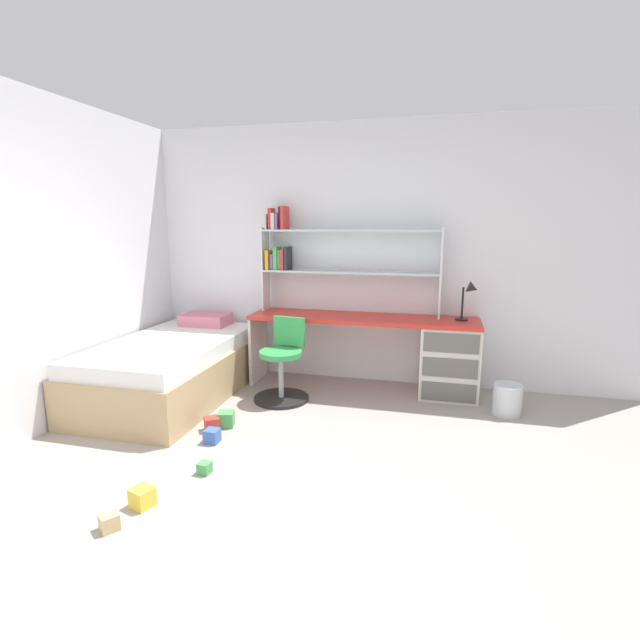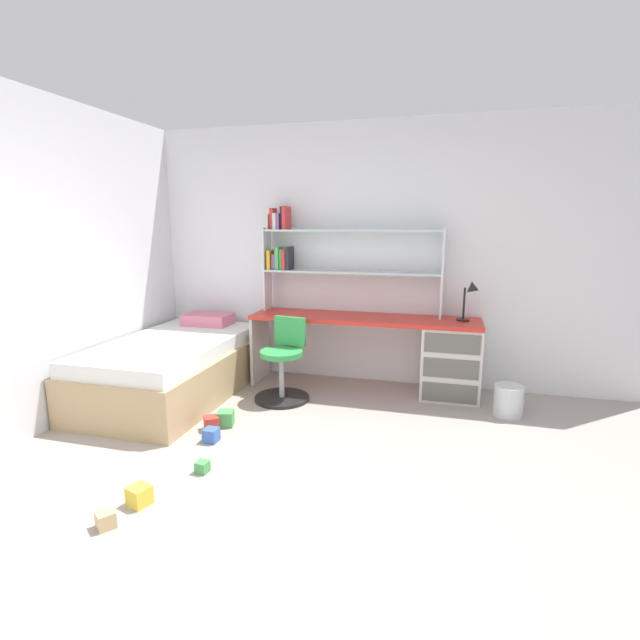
{
  "view_description": "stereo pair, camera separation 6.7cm",
  "coord_description": "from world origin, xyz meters",
  "px_view_note": "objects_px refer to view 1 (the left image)",
  "views": [
    {
      "loc": [
        0.74,
        -2.03,
        1.64
      ],
      "look_at": [
        -0.22,
        1.77,
        0.84
      ],
      "focal_mm": 26.27,
      "sensor_mm": 36.0,
      "label": 1
    },
    {
      "loc": [
        0.81,
        -2.01,
        1.64
      ],
      "look_at": [
        -0.22,
        1.77,
        0.84
      ],
      "focal_mm": 26.27,
      "sensor_mm": 36.0,
      "label": 2
    }
  ],
  "objects_px": {
    "toy_block_green_2": "(205,468)",
    "toy_block_yellow_3": "(142,497)",
    "desk": "(424,352)",
    "bed_platform": "(173,368)",
    "toy_block_red_1": "(212,424)",
    "swivel_chair": "(282,368)",
    "desk_lamp": "(470,295)",
    "toy_block_green_5": "(226,419)",
    "toy_block_blue_4": "(212,436)",
    "toy_block_natural_0": "(109,522)",
    "waste_bin": "(507,399)",
    "bookshelf_hutch": "(323,252)"
  },
  "relations": [
    {
      "from": "toy_block_natural_0",
      "to": "toy_block_green_5",
      "type": "xyz_separation_m",
      "value": [
        0.03,
        1.39,
        0.02
      ]
    },
    {
      "from": "bookshelf_hutch",
      "to": "toy_block_blue_4",
      "type": "height_order",
      "value": "bookshelf_hutch"
    },
    {
      "from": "desk",
      "to": "toy_block_blue_4",
      "type": "height_order",
      "value": "desk"
    },
    {
      "from": "desk",
      "to": "swivel_chair",
      "type": "relative_size",
      "value": 2.92
    },
    {
      "from": "desk",
      "to": "desk_lamp",
      "type": "relative_size",
      "value": 5.88
    },
    {
      "from": "toy_block_green_5",
      "to": "bed_platform",
      "type": "bearing_deg",
      "value": 146.97
    },
    {
      "from": "bookshelf_hutch",
      "to": "toy_block_green_5",
      "type": "height_order",
      "value": "bookshelf_hutch"
    },
    {
      "from": "bed_platform",
      "to": "toy_block_blue_4",
      "type": "height_order",
      "value": "bed_platform"
    },
    {
      "from": "toy_block_red_1",
      "to": "toy_block_yellow_3",
      "type": "distance_m",
      "value": 1.06
    },
    {
      "from": "toy_block_natural_0",
      "to": "bed_platform",
      "type": "bearing_deg",
      "value": 111.6
    },
    {
      "from": "toy_block_green_5",
      "to": "toy_block_blue_4",
      "type": "bearing_deg",
      "value": -85.35
    },
    {
      "from": "toy_block_yellow_3",
      "to": "toy_block_blue_4",
      "type": "xyz_separation_m",
      "value": [
        0.01,
        0.86,
        -0.01
      ]
    },
    {
      "from": "desk_lamp",
      "to": "toy_block_blue_4",
      "type": "xyz_separation_m",
      "value": [
        -1.91,
        -1.51,
        -0.94
      ]
    },
    {
      "from": "toy_block_green_2",
      "to": "toy_block_yellow_3",
      "type": "distance_m",
      "value": 0.46
    },
    {
      "from": "bed_platform",
      "to": "toy_block_natural_0",
      "type": "relative_size",
      "value": 20.61
    },
    {
      "from": "bed_platform",
      "to": "swivel_chair",
      "type": "bearing_deg",
      "value": 10.46
    },
    {
      "from": "bookshelf_hutch",
      "to": "swivel_chair",
      "type": "xyz_separation_m",
      "value": [
        -0.24,
        -0.63,
        -1.06
      ]
    },
    {
      "from": "desk",
      "to": "swivel_chair",
      "type": "height_order",
      "value": "swivel_chair"
    },
    {
      "from": "bookshelf_hutch",
      "to": "desk_lamp",
      "type": "height_order",
      "value": "bookshelf_hutch"
    },
    {
      "from": "toy_block_green_2",
      "to": "toy_block_yellow_3",
      "type": "relative_size",
      "value": 0.68
    },
    {
      "from": "bed_platform",
      "to": "toy_block_natural_0",
      "type": "distance_m",
      "value": 2.06
    },
    {
      "from": "desk_lamp",
      "to": "toy_block_natural_0",
      "type": "bearing_deg",
      "value": -127.15
    },
    {
      "from": "desk",
      "to": "toy_block_green_2",
      "type": "distance_m",
      "value": 2.38
    },
    {
      "from": "toy_block_blue_4",
      "to": "toy_block_green_5",
      "type": "relative_size",
      "value": 0.84
    },
    {
      "from": "toy_block_red_1",
      "to": "toy_block_green_5",
      "type": "distance_m",
      "value": 0.13
    },
    {
      "from": "toy_block_green_5",
      "to": "toy_block_yellow_3",
      "type": "bearing_deg",
      "value": -89.51
    },
    {
      "from": "desk",
      "to": "toy_block_red_1",
      "type": "height_order",
      "value": "desk"
    },
    {
      "from": "desk_lamp",
      "to": "waste_bin",
      "type": "bearing_deg",
      "value": -47.64
    },
    {
      "from": "swivel_chair",
      "to": "toy_block_blue_4",
      "type": "xyz_separation_m",
      "value": [
        -0.23,
        -1.0,
        -0.25
      ]
    },
    {
      "from": "desk_lamp",
      "to": "bed_platform",
      "type": "distance_m",
      "value": 2.9
    },
    {
      "from": "desk",
      "to": "swivel_chair",
      "type": "bearing_deg",
      "value": -159.24
    },
    {
      "from": "toy_block_green_2",
      "to": "toy_block_blue_4",
      "type": "relative_size",
      "value": 0.75
    },
    {
      "from": "swivel_chair",
      "to": "waste_bin",
      "type": "distance_m",
      "value": 2.03
    },
    {
      "from": "waste_bin",
      "to": "toy_block_green_2",
      "type": "bearing_deg",
      "value": -143.28
    },
    {
      "from": "bookshelf_hutch",
      "to": "swivel_chair",
      "type": "relative_size",
      "value": 2.36
    },
    {
      "from": "bed_platform",
      "to": "desk_lamp",
      "type": "bearing_deg",
      "value": 14.39
    },
    {
      "from": "toy_block_green_2",
      "to": "bed_platform",
      "type": "bearing_deg",
      "value": 128.2
    },
    {
      "from": "toy_block_green_2",
      "to": "toy_block_green_5",
      "type": "bearing_deg",
      "value": 104.4
    },
    {
      "from": "bed_platform",
      "to": "toy_block_natural_0",
      "type": "bearing_deg",
      "value": -68.4
    },
    {
      "from": "toy_block_natural_0",
      "to": "toy_block_green_2",
      "type": "bearing_deg",
      "value": 71.56
    },
    {
      "from": "swivel_chair",
      "to": "toy_block_red_1",
      "type": "height_order",
      "value": "swivel_chair"
    },
    {
      "from": "toy_block_natural_0",
      "to": "toy_block_blue_4",
      "type": "relative_size",
      "value": 0.89
    },
    {
      "from": "desk",
      "to": "bed_platform",
      "type": "relative_size",
      "value": 1.17
    },
    {
      "from": "toy_block_yellow_3",
      "to": "toy_block_green_5",
      "type": "height_order",
      "value": "toy_block_green_5"
    },
    {
      "from": "toy_block_red_1",
      "to": "toy_block_yellow_3",
      "type": "height_order",
      "value": "toy_block_yellow_3"
    },
    {
      "from": "toy_block_green_5",
      "to": "toy_block_green_2",
      "type": "bearing_deg",
      "value": -75.6
    },
    {
      "from": "toy_block_green_2",
      "to": "toy_block_blue_4",
      "type": "bearing_deg",
      "value": 110.73
    },
    {
      "from": "waste_bin",
      "to": "toy_block_green_5",
      "type": "height_order",
      "value": "waste_bin"
    },
    {
      "from": "swivel_chair",
      "to": "desk_lamp",
      "type": "bearing_deg",
      "value": 16.76
    },
    {
      "from": "toy_block_blue_4",
      "to": "toy_block_green_5",
      "type": "distance_m",
      "value": 0.3
    }
  ]
}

